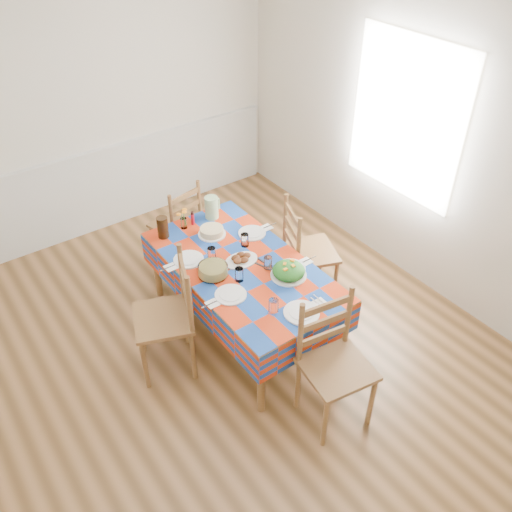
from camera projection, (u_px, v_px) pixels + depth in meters
The scene contains 23 objects.
room at pixel (204, 236), 3.54m from camera, with size 4.58×5.08×2.78m.
wainscot at pixel (85, 192), 5.66m from camera, with size 4.41×0.06×0.92m.
window_right at pixel (405, 119), 4.68m from camera, with size 1.40×1.40×0.00m, color white.
dining_table at pixel (242, 272), 4.41m from camera, with size 0.95×1.76×0.69m.
setting_near_head at pixel (292, 310), 3.90m from camera, with size 0.43×0.29×0.13m.
setting_left_near at pixel (233, 287), 4.10m from camera, with size 0.44×0.26×0.12m.
setting_left_far at pixel (196, 258), 4.40m from camera, with size 0.45×0.27×0.12m.
setting_right_near at pixel (283, 266), 4.31m from camera, with size 0.45×0.26×0.11m.
setting_right_far at pixel (250, 235), 4.65m from camera, with size 0.45×0.26×0.12m.
meat_platter at pixel (241, 259), 4.39m from camera, with size 0.29×0.21×0.06m.
salad_platter at pixel (289, 271), 4.23m from camera, with size 0.29×0.29×0.12m.
pasta_bowl at pixel (213, 270), 4.24m from camera, with size 0.24×0.24×0.09m.
cake at pixel (212, 232), 4.68m from camera, with size 0.24×0.24×0.07m.
serving_utensils at pixel (264, 265), 4.36m from camera, with size 0.11×0.25×0.01m.
flower_vase at pixel (183, 220), 4.74m from camera, with size 0.12×0.10×0.19m.
hot_sauce at pixel (193, 218), 4.79m from camera, with size 0.03×0.03×0.13m, color #B70E1E.
green_pitcher at pixel (212, 207), 4.86m from camera, with size 0.12×0.12×0.21m, color #A9D093.
tea_pitcher at pixel (163, 227), 4.62m from camera, with size 0.10×0.10×0.19m, color black.
name_card at pixel (313, 323), 3.82m from camera, with size 0.07×0.02×0.02m, color white.
chair_near at pixel (334, 364), 3.77m from camera, with size 0.52×0.50×1.03m.
chair_far at pixel (178, 226), 5.23m from camera, with size 0.48×0.47×0.92m.
chair_left at pixel (169, 317), 4.14m from camera, with size 0.57×0.58×1.03m.
chair_right at pixel (306, 252), 4.82m from camera, with size 0.56×0.57×1.00m.
Camera 1 is at (-1.42, -2.54, 3.40)m, focal length 38.00 mm.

